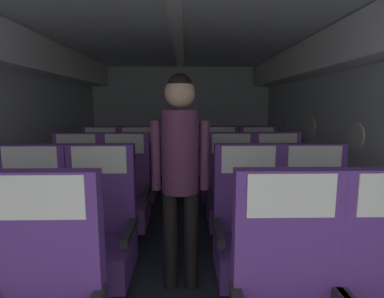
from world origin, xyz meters
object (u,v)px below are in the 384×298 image
Objects in this scene: seat_b_right_aisle at (316,236)px; seat_c_right_aisle at (278,197)px; seat_c_left_aisle at (124,199)px; flight_attendant at (180,160)px; seat_b_left_aisle at (99,238)px; seat_c_right_window at (231,198)px; seat_c_left_window at (76,199)px; seat_d_right_aisle at (259,177)px; seat_d_left_aisle at (137,177)px; seat_d_right_window at (220,177)px; seat_b_right_window at (249,237)px; seat_b_left_window at (29,238)px; seat_d_left_window at (100,178)px.

seat_b_right_aisle is 0.90m from seat_c_right_aisle.
seat_c_left_aisle is 1.10m from flight_attendant.
seat_b_left_aisle and seat_c_right_window have the same top height.
seat_c_left_window is 1.00× the size of seat_d_right_aisle.
seat_b_right_aisle is 1.00× the size of seat_d_left_aisle.
seat_d_left_aisle is 1.00× the size of seat_d_right_window.
seat_b_right_window and seat_c_right_window have the same top height.
seat_b_left_window is at bearing -156.78° from seat_c_right_aisle.
seat_d_right_aisle is at bearing 47.86° from seat_b_left_aisle.
seat_b_left_window is at bearing 179.72° from seat_b_right_aisle.
seat_d_right_aisle is 0.69× the size of flight_attendant.
seat_d_right_window is (1.08, 1.78, 0.00)m from seat_b_left_aisle.
seat_c_left_window is 1.00× the size of seat_d_right_window.
seat_b_left_aisle is 1.00× the size of seat_c_left_window.
seat_d_left_window is (-0.01, 0.89, 0.00)m from seat_c_left_window.
seat_d_left_window is 0.49m from seat_d_left_aisle.
seat_b_left_window and seat_d_right_window have the same top height.
seat_d_right_aisle is at bearing 28.51° from seat_c_left_aisle.
seat_b_left_window is at bearing 179.73° from seat_b_left_aisle.
seat_b_left_aisle and seat_c_left_window have the same top height.
seat_d_right_window is at bearing -124.27° from flight_attendant.
seat_d_right_window is at bearing 48.26° from seat_b_left_window.
seat_c_left_aisle is 1.40m from seat_d_right_window.
seat_b_right_aisle is (2.08, -0.01, 0.00)m from seat_b_left_window.
seat_c_left_aisle is (-1.58, 0.90, 0.00)m from seat_b_right_aisle.
seat_b_right_aisle is 0.49m from seat_b_right_window.
seat_c_right_window is (0.01, 0.90, 0.00)m from seat_b_right_window.
seat_d_right_aisle is (1.59, 1.76, 0.00)m from seat_b_left_aisle.
seat_c_right_aisle is 1.00× the size of seat_d_left_aisle.
seat_d_right_aisle is (2.09, 1.76, 0.00)m from seat_b_left_window.
seat_b_left_aisle is 1.00× the size of seat_d_right_window.
seat_d_right_aisle is at bearing -0.71° from seat_d_left_aisle.
seat_b_left_aisle is at bearing -132.14° from seat_d_right_aisle.
seat_d_right_aisle is at bearing 89.53° from seat_b_right_aisle.
seat_c_left_window is at bearing -150.46° from seat_d_right_window.
seat_b_left_window is 1.00× the size of seat_d_left_aisle.
seat_c_left_aisle is 1.00× the size of seat_d_left_aisle.
seat_c_left_window is 1.00× the size of seat_c_right_window.
seat_c_right_aisle is at bearing 29.52° from seat_b_left_aisle.
seat_d_left_window is 0.69× the size of flight_attendant.
flight_attendant reaches higher than seat_c_right_aisle.
seat_b_right_aisle and seat_b_right_window have the same top height.
seat_d_right_window is at bearing 177.91° from seat_d_right_aisle.
seat_b_left_aisle is 1.00× the size of seat_d_left_aisle.
seat_b_left_window is 1.00× the size of seat_b_left_aisle.
flight_attendant reaches higher than seat_b_right_window.
seat_d_right_aisle is 0.51m from seat_d_right_window.
seat_c_left_window is at bearing -179.05° from seat_c_left_aisle.
flight_attendant is at bearing -56.52° from seat_d_left_window.
seat_b_right_aisle is at bearing -29.78° from seat_c_left_aisle.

